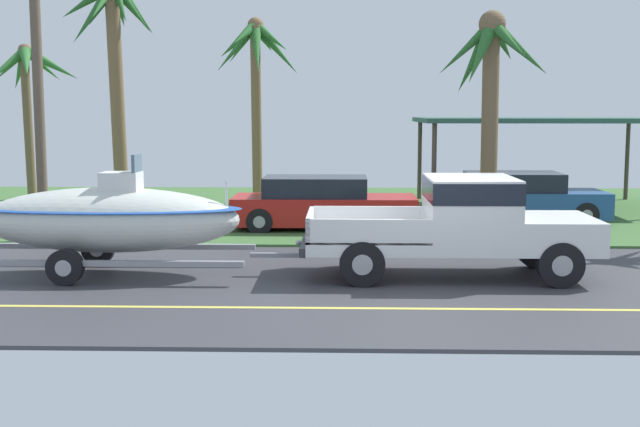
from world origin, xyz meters
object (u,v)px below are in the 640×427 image
(pickup_truck_towing, at_px, (468,221))
(parked_sedan_near, at_px, (519,198))
(palm_tree_near_left, at_px, (256,58))
(parked_sedan_far, at_px, (322,204))
(utility_pole, at_px, (37,55))
(carport_awning, at_px, (540,122))
(palm_tree_mid, at_px, (490,76))
(palm_tree_far_left, at_px, (28,79))
(palm_tree_far_right, at_px, (113,37))
(boat_on_trailer, at_px, (108,219))

(pickup_truck_towing, height_order, parked_sedan_near, pickup_truck_towing)
(parked_sedan_near, height_order, palm_tree_near_left, palm_tree_near_left)
(parked_sedan_far, relative_size, utility_pole, 0.56)
(pickup_truck_towing, distance_m, palm_tree_near_left, 13.35)
(pickup_truck_towing, xyz_separation_m, parked_sedan_near, (2.51, 7.50, -0.36))
(carport_awning, bearing_deg, palm_tree_mid, -113.16)
(parked_sedan_far, xyz_separation_m, palm_tree_far_left, (-9.99, 6.63, 3.44))
(parked_sedan_near, xyz_separation_m, palm_tree_far_left, (-15.34, 5.02, 3.44))
(palm_tree_far_right, distance_m, utility_pole, 3.71)
(pickup_truck_towing, bearing_deg, carport_awning, 70.79)
(palm_tree_near_left, bearing_deg, parked_sedan_near, -29.13)
(parked_sedan_far, distance_m, palm_tree_mid, 5.25)
(carport_awning, height_order, palm_tree_far_left, palm_tree_far_left)
(parked_sedan_far, bearing_deg, parked_sedan_near, 16.78)
(palm_tree_far_right, bearing_deg, pickup_truck_towing, -41.00)
(palm_tree_near_left, distance_m, palm_tree_mid, 9.46)
(boat_on_trailer, bearing_deg, palm_tree_far_left, 116.18)
(pickup_truck_towing, xyz_separation_m, palm_tree_far_left, (-12.83, 12.51, 3.08))
(carport_awning, xyz_separation_m, palm_tree_far_left, (-16.62, 1.62, 1.40))
(palm_tree_near_left, bearing_deg, palm_tree_far_left, 174.35)
(pickup_truck_towing, relative_size, palm_tree_far_left, 1.03)
(palm_tree_near_left, distance_m, utility_pole, 8.95)
(boat_on_trailer, relative_size, parked_sedan_far, 1.35)
(pickup_truck_towing, distance_m, carport_awning, 11.65)
(utility_pole, bearing_deg, parked_sedan_near, 17.14)
(parked_sedan_near, bearing_deg, palm_tree_mid, -115.93)
(utility_pole, bearing_deg, boat_on_trailer, -55.64)
(utility_pole, bearing_deg, palm_tree_near_left, 62.06)
(parked_sedan_far, bearing_deg, boat_on_trailer, -123.09)
(utility_pole, bearing_deg, carport_awning, 28.23)
(palm_tree_mid, height_order, palm_tree_far_right, palm_tree_far_right)
(parked_sedan_far, relative_size, palm_tree_near_left, 0.77)
(pickup_truck_towing, bearing_deg, palm_tree_mid, 76.20)
(parked_sedan_far, relative_size, palm_tree_mid, 0.86)
(parked_sedan_far, bearing_deg, palm_tree_far_right, 165.00)
(parked_sedan_near, bearing_deg, boat_on_trailer, -140.77)
(palm_tree_far_right, bearing_deg, palm_tree_mid, -15.43)
(parked_sedan_near, distance_m, palm_tree_near_left, 9.64)
(palm_tree_mid, xyz_separation_m, palm_tree_far_left, (-13.99, 7.78, 0.24))
(palm_tree_near_left, distance_m, palm_tree_far_left, 7.77)
(parked_sedan_near, distance_m, carport_awning, 4.16)
(parked_sedan_near, relative_size, palm_tree_far_right, 0.67)
(palm_tree_far_right, relative_size, utility_pole, 0.81)
(parked_sedan_near, xyz_separation_m, parked_sedan_far, (-5.35, -1.61, -0.00))
(palm_tree_mid, xyz_separation_m, utility_pole, (-10.48, -0.88, 0.45))
(parked_sedan_far, bearing_deg, utility_pole, -162.57)
(carport_awning, bearing_deg, pickup_truck_towing, -109.21)
(boat_on_trailer, relative_size, carport_awning, 0.84)
(pickup_truck_towing, relative_size, boat_on_trailer, 0.87)
(palm_tree_near_left, bearing_deg, utility_pole, -117.94)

